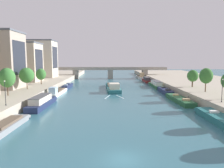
{
  "coord_description": "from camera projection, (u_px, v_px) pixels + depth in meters",
  "views": [
    {
      "loc": [
        -1.72,
        -21.83,
        10.96
      ],
      "look_at": [
        0.0,
        53.78,
        1.91
      ],
      "focal_mm": 33.77,
      "sensor_mm": 36.0,
      "label": 1
    }
  ],
  "objects": [
    {
      "name": "barge_midriver",
      "position": [
        113.0,
        87.0,
        75.3
      ],
      "size": [
        5.18,
        23.22,
        3.06
      ],
      "color": "#23666B",
      "rests_on": "ground"
    },
    {
      "name": "tree_right_third",
      "position": [
        193.0,
        76.0,
        65.31
      ],
      "size": [
        3.37,
        3.37,
        5.31
      ],
      "color": "brown",
      "rests_on": "quay_right"
    },
    {
      "name": "tree_left_nearest",
      "position": [
        7.0,
        78.0,
        49.73
      ],
      "size": [
        3.72,
        3.72,
        6.6
      ],
      "color": "brown",
      "rests_on": "quay_left"
    },
    {
      "name": "quay_right",
      "position": [
        212.0,
        85.0,
        78.31
      ],
      "size": [
        36.0,
        170.0,
        2.25
      ],
      "primitive_type": "cube",
      "color": "#B2A893",
      "rests_on": "ground"
    },
    {
      "name": "tree_left_end_of_row",
      "position": [
        41.0,
        74.0,
        71.89
      ],
      "size": [
        3.37,
        3.37,
        5.42
      ],
      "color": "brown",
      "rests_on": "quay_left"
    },
    {
      "name": "moored_boat_right_near",
      "position": [
        223.0,
        121.0,
        34.98
      ],
      "size": [
        3.32,
        16.96,
        2.35
      ],
      "color": "#23666B",
      "rests_on": "ground"
    },
    {
      "name": "lamppost_left_bank",
      "position": [
        5.0,
        92.0,
        39.32
      ],
      "size": [
        0.28,
        0.28,
        4.73
      ],
      "color": "black",
      "rests_on": "quay_left"
    },
    {
      "name": "lamppost_right_bank",
      "position": [
        222.0,
        89.0,
        42.21
      ],
      "size": [
        0.28,
        0.28,
        4.76
      ],
      "color": "black",
      "rests_on": "quay_right"
    },
    {
      "name": "moored_boat_left_far",
      "position": [
        57.0,
        92.0,
        64.71
      ],
      "size": [
        3.08,
        15.13,
        2.88
      ],
      "color": "silver",
      "rests_on": "ground"
    },
    {
      "name": "building_left_corner",
      "position": [
        39.0,
        59.0,
        100.95
      ],
      "size": [
        15.94,
        12.08,
        17.49
      ],
      "color": "beige",
      "rests_on": "quay_left"
    },
    {
      "name": "ground_plane",
      "position": [
        123.0,
        160.0,
        23.01
      ],
      "size": [
        400.0,
        400.0,
        0.0
      ],
      "primitive_type": "plane",
      "color": "#336675"
    },
    {
      "name": "building_left_far_end",
      "position": [
        23.0,
        62.0,
        81.58
      ],
      "size": [
        13.17,
        11.49,
        14.98
      ],
      "color": "beige",
      "rests_on": "quay_left"
    },
    {
      "name": "tree_right_second",
      "position": [
        206.0,
        76.0,
        55.44
      ],
      "size": [
        3.44,
        3.44,
        6.3
      ],
      "color": "brown",
      "rests_on": "quay_right"
    },
    {
      "name": "moored_boat_right_gap_after",
      "position": [
        140.0,
        77.0,
        116.68
      ],
      "size": [
        2.96,
        15.55,
        3.61
      ],
      "color": "silver",
      "rests_on": "ground"
    },
    {
      "name": "quay_left",
      "position": [
        10.0,
        86.0,
        76.63
      ],
      "size": [
        36.0,
        170.0,
        2.25
      ],
      "primitive_type": "cube",
      "color": "#B2A893",
      "rests_on": "ground"
    },
    {
      "name": "moored_boat_right_lone",
      "position": [
        180.0,
        100.0,
        53.72
      ],
      "size": [
        3.22,
        14.9,
        2.28
      ],
      "color": "#235633",
      "rests_on": "ground"
    },
    {
      "name": "moored_boat_left_near",
      "position": [
        68.0,
        86.0,
        80.03
      ],
      "size": [
        2.18,
        12.29,
        2.4
      ],
      "color": "#1E284C",
      "rests_on": "ground"
    },
    {
      "name": "moored_boat_right_downstream",
      "position": [
        146.0,
        80.0,
        100.48
      ],
      "size": [
        2.39,
        13.26,
        2.44
      ],
      "color": "maroon",
      "rests_on": "ground"
    },
    {
      "name": "moored_boat_left_upstream",
      "position": [
        42.0,
        102.0,
        48.26
      ],
      "size": [
        3.49,
        14.35,
        2.69
      ],
      "color": "#1E284C",
      "rests_on": "ground"
    },
    {
      "name": "tree_left_by_lamp",
      "position": [
        27.0,
        75.0,
        60.34
      ],
      "size": [
        4.16,
        4.16,
        6.21
      ],
      "color": "brown",
      "rests_on": "quay_left"
    },
    {
      "name": "moored_boat_left_gap_after",
      "position": [
        0.0,
        128.0,
        30.92
      ],
      "size": [
        3.14,
        14.38,
        2.91
      ],
      "color": "gray",
      "rests_on": "ground"
    },
    {
      "name": "moored_boat_right_midway",
      "position": [
        156.0,
        84.0,
        82.94
      ],
      "size": [
        3.31,
        16.65,
        2.48
      ],
      "color": "#235633",
      "rests_on": "ground"
    },
    {
      "name": "wake_behind_barge",
      "position": [
        114.0,
        97.0,
        61.01
      ],
      "size": [
        5.6,
        6.01,
        0.03
      ],
      "color": "#A5D1DB",
      "rests_on": "ground"
    },
    {
      "name": "moored_boat_right_end",
      "position": [
        165.0,
        91.0,
        68.13
      ],
      "size": [
        2.91,
        12.81,
        2.4
      ],
      "color": "#1E284C",
      "rests_on": "ground"
    },
    {
      "name": "bridge_far",
      "position": [
        110.0,
        71.0,
        117.27
      ],
      "size": [
        62.48,
        4.4,
        6.37
      ],
      "color": "gray",
      "rests_on": "ground"
    }
  ]
}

